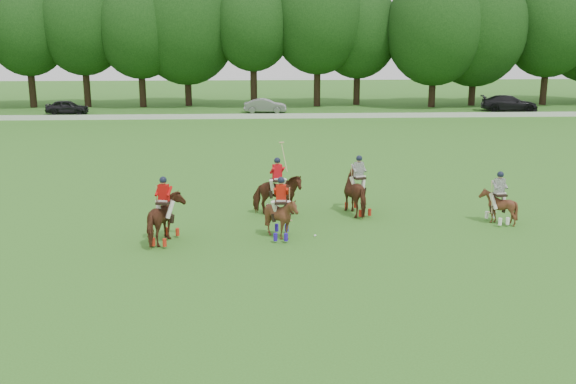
{
  "coord_description": "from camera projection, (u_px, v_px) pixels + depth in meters",
  "views": [
    {
      "loc": [
        -0.2,
        -19.64,
        7.21
      ],
      "look_at": [
        1.12,
        4.2,
        1.4
      ],
      "focal_mm": 40.0,
      "sensor_mm": 36.0,
      "label": 1
    }
  ],
  "objects": [
    {
      "name": "polo_stripe_a",
      "position": [
        358.0,
        193.0,
        26.54
      ],
      "size": [
        1.54,
        2.3,
        2.47
      ],
      "color": "#4E2714",
      "rests_on": "ground"
    },
    {
      "name": "polo_red_c",
      "position": [
        281.0,
        216.0,
        23.35
      ],
      "size": [
        1.38,
        1.53,
        2.29
      ],
      "color": "#4E2714",
      "rests_on": "ground"
    },
    {
      "name": "car_right",
      "position": [
        509.0,
        103.0,
        63.16
      ],
      "size": [
        5.72,
        3.27,
        1.56
      ],
      "primitive_type": "imported",
      "rotation": [
        0.0,
        0.0,
        1.36
      ],
      "color": "black",
      "rests_on": "ground"
    },
    {
      "name": "car_mid",
      "position": [
        265.0,
        106.0,
        61.9
      ],
      "size": [
        4.15,
        1.66,
        1.34
      ],
      "primitive_type": "imported",
      "rotation": [
        0.0,
        0.0,
        1.51
      ],
      "color": "gray",
      "rests_on": "ground"
    },
    {
      "name": "polo_red_a",
      "position": [
        165.0,
        219.0,
        22.81
      ],
      "size": [
        1.4,
        2.21,
        2.42
      ],
      "color": "#4E2714",
      "rests_on": "ground"
    },
    {
      "name": "ground",
      "position": [
        261.0,
        265.0,
        20.77
      ],
      "size": [
        180.0,
        180.0,
        0.0
      ],
      "primitive_type": "plane",
      "color": "#346D1F",
      "rests_on": "ground"
    },
    {
      "name": "car_left",
      "position": [
        67.0,
        107.0,
        60.89
      ],
      "size": [
        3.95,
        1.63,
        1.34
      ],
      "primitive_type": "imported",
      "rotation": [
        0.0,
        0.0,
        1.58
      ],
      "color": "black",
      "rests_on": "ground"
    },
    {
      "name": "polo_stripe_b",
      "position": [
        498.0,
        205.0,
        25.23
      ],
      "size": [
        1.29,
        1.4,
        2.09
      ],
      "color": "#4E2714",
      "rests_on": "ground"
    },
    {
      "name": "polo_ball",
      "position": [
        315.0,
        236.0,
        23.68
      ],
      "size": [
        0.09,
        0.09,
        0.09
      ],
      "primitive_type": "sphere",
      "color": "white",
      "rests_on": "ground"
    },
    {
      "name": "tree_line",
      "position": [
        256.0,
        26.0,
        65.45
      ],
      "size": [
        117.98,
        14.32,
        14.75
      ],
      "color": "black",
      "rests_on": "ground"
    },
    {
      "name": "boundary_rail",
      "position": [
        255.0,
        116.0,
        57.58
      ],
      "size": [
        120.0,
        0.1,
        0.44
      ],
      "primitive_type": "cube",
      "color": "white",
      "rests_on": "ground"
    },
    {
      "name": "polo_red_b",
      "position": [
        277.0,
        195.0,
        26.23
      ],
      "size": [
        2.08,
        1.9,
        2.98
      ],
      "color": "#4E2714",
      "rests_on": "ground"
    }
  ]
}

